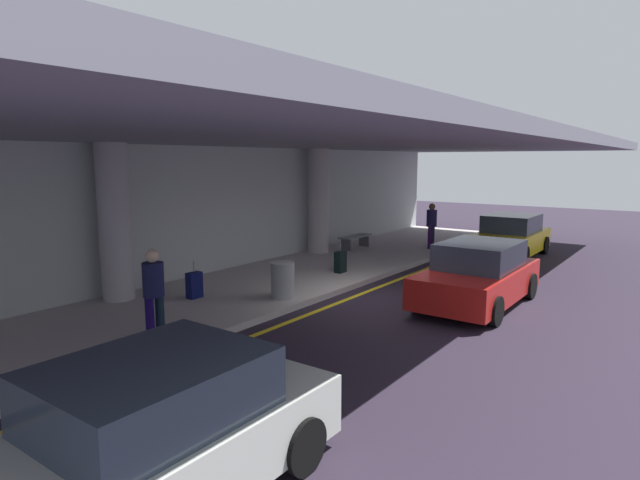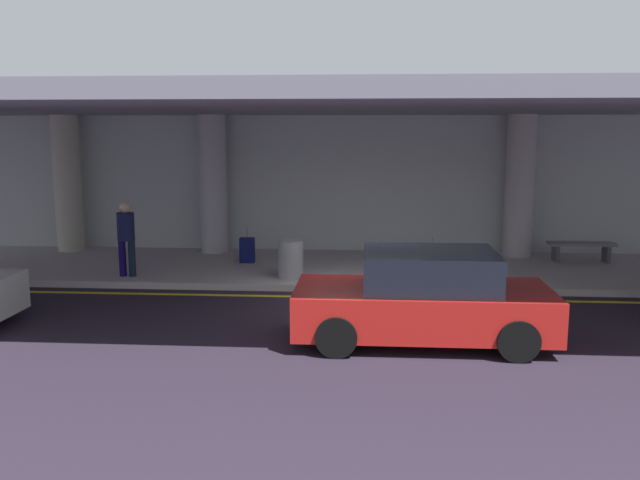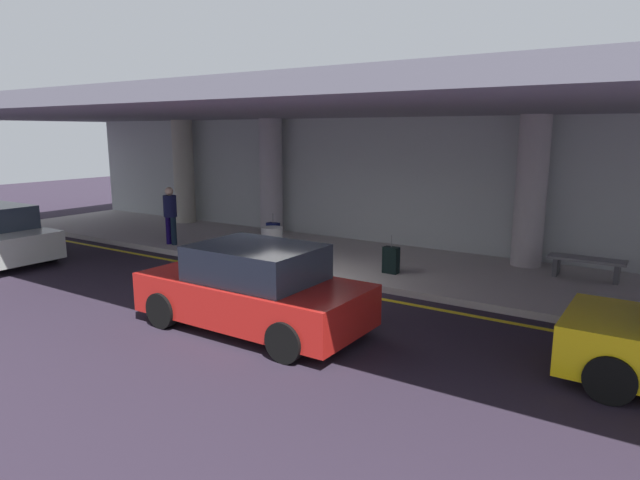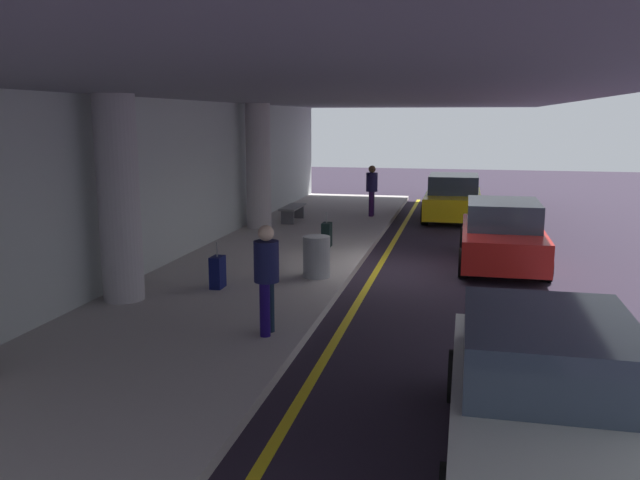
{
  "view_description": "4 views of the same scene",
  "coord_description": "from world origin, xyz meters",
  "px_view_note": "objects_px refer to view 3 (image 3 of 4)",
  "views": [
    {
      "loc": [
        -10.99,
        -6.29,
        3.4
      ],
      "look_at": [
        -0.07,
        1.65,
        1.35
      ],
      "focal_mm": 29.55,
      "sensor_mm": 36.0,
      "label": 1
    },
    {
      "loc": [
        0.08,
        -12.58,
        3.4
      ],
      "look_at": [
        -0.97,
        2.04,
        0.95
      ],
      "focal_mm": 36.95,
      "sensor_mm": 36.0,
      "label": 2
    },
    {
      "loc": [
        7.03,
        -9.2,
        3.4
      ],
      "look_at": [
        0.02,
        1.43,
        0.88
      ],
      "focal_mm": 30.83,
      "sensor_mm": 36.0,
      "label": 3
    },
    {
      "loc": [
        -14.4,
        -1.28,
        3.4
      ],
      "look_at": [
        -0.88,
        1.73,
        0.79
      ],
      "focal_mm": 36.65,
      "sensor_mm": 36.0,
      "label": 4
    }
  ],
  "objects_px": {
    "support_column_left_mid": "(271,177)",
    "person_waiting_for_ride": "(170,212)",
    "support_column_far_left": "(184,172)",
    "support_column_center": "(531,191)",
    "suitcase_upright_primary": "(391,260)",
    "trash_bin_steel": "(272,244)",
    "suitcase_upright_secondary": "(273,233)",
    "bench_metal": "(586,264)",
    "car_red": "(254,289)"
  },
  "relations": [
    {
      "from": "suitcase_upright_primary",
      "to": "support_column_center",
      "type": "bearing_deg",
      "value": 19.66
    },
    {
      "from": "support_column_center",
      "to": "person_waiting_for_ride",
      "type": "height_order",
      "value": "support_column_center"
    },
    {
      "from": "support_column_left_mid",
      "to": "person_waiting_for_ride",
      "type": "distance_m",
      "value": 3.46
    },
    {
      "from": "bench_metal",
      "to": "trash_bin_steel",
      "type": "relative_size",
      "value": 1.88
    },
    {
      "from": "bench_metal",
      "to": "trash_bin_steel",
      "type": "distance_m",
      "value": 7.43
    },
    {
      "from": "suitcase_upright_primary",
      "to": "bench_metal",
      "type": "xyz_separation_m",
      "value": [
        3.88,
        1.93,
        0.04
      ]
    },
    {
      "from": "suitcase_upright_primary",
      "to": "trash_bin_steel",
      "type": "relative_size",
      "value": 1.06
    },
    {
      "from": "car_red",
      "to": "suitcase_upright_primary",
      "type": "bearing_deg",
      "value": -97.04
    },
    {
      "from": "car_red",
      "to": "bench_metal",
      "type": "height_order",
      "value": "car_red"
    },
    {
      "from": "suitcase_upright_primary",
      "to": "trash_bin_steel",
      "type": "distance_m",
      "value": 3.19
    },
    {
      "from": "suitcase_upright_secondary",
      "to": "support_column_left_mid",
      "type": "bearing_deg",
      "value": 147.52
    },
    {
      "from": "person_waiting_for_ride",
      "to": "suitcase_upright_secondary",
      "type": "height_order",
      "value": "person_waiting_for_ride"
    },
    {
      "from": "support_column_far_left",
      "to": "support_column_center",
      "type": "bearing_deg",
      "value": 0.0
    },
    {
      "from": "suitcase_upright_primary",
      "to": "suitcase_upright_secondary",
      "type": "height_order",
      "value": "same"
    },
    {
      "from": "trash_bin_steel",
      "to": "support_column_center",
      "type": "bearing_deg",
      "value": 28.43
    },
    {
      "from": "suitcase_upright_secondary",
      "to": "bench_metal",
      "type": "xyz_separation_m",
      "value": [
        8.32,
        0.71,
        0.04
      ]
    },
    {
      "from": "support_column_left_mid",
      "to": "support_column_center",
      "type": "relative_size",
      "value": 1.0
    },
    {
      "from": "trash_bin_steel",
      "to": "car_red",
      "type": "bearing_deg",
      "value": -55.62
    },
    {
      "from": "support_column_left_mid",
      "to": "suitcase_upright_secondary",
      "type": "xyz_separation_m",
      "value": [
        1.12,
        -1.36,
        -1.51
      ]
    },
    {
      "from": "support_column_far_left",
      "to": "support_column_left_mid",
      "type": "distance_m",
      "value": 4.0
    },
    {
      "from": "car_red",
      "to": "trash_bin_steel",
      "type": "distance_m",
      "value": 4.63
    },
    {
      "from": "suitcase_upright_secondary",
      "to": "support_column_far_left",
      "type": "bearing_deg",
      "value": -176.92
    },
    {
      "from": "support_column_left_mid",
      "to": "car_red",
      "type": "relative_size",
      "value": 0.89
    },
    {
      "from": "suitcase_upright_secondary",
      "to": "bench_metal",
      "type": "bearing_deg",
      "value": 22.88
    },
    {
      "from": "suitcase_upright_primary",
      "to": "trash_bin_steel",
      "type": "xyz_separation_m",
      "value": [
        -3.16,
        -0.45,
        0.11
      ]
    },
    {
      "from": "support_column_far_left",
      "to": "person_waiting_for_ride",
      "type": "xyz_separation_m",
      "value": [
        2.72,
        -3.1,
        -0.86
      ]
    },
    {
      "from": "suitcase_upright_secondary",
      "to": "bench_metal",
      "type": "height_order",
      "value": "suitcase_upright_secondary"
    },
    {
      "from": "suitcase_upright_primary",
      "to": "suitcase_upright_secondary",
      "type": "xyz_separation_m",
      "value": [
        -4.44,
        1.21,
        0.0
      ]
    },
    {
      "from": "person_waiting_for_ride",
      "to": "suitcase_upright_primary",
      "type": "xyz_separation_m",
      "value": [
        6.84,
        0.53,
        -0.65
      ]
    },
    {
      "from": "support_column_far_left",
      "to": "support_column_center",
      "type": "distance_m",
      "value": 12.0
    },
    {
      "from": "support_column_left_mid",
      "to": "bench_metal",
      "type": "bearing_deg",
      "value": -3.92
    },
    {
      "from": "person_waiting_for_ride",
      "to": "trash_bin_steel",
      "type": "bearing_deg",
      "value": -169.26
    },
    {
      "from": "support_column_far_left",
      "to": "trash_bin_steel",
      "type": "bearing_deg",
      "value": -25.3
    },
    {
      "from": "bench_metal",
      "to": "trash_bin_steel",
      "type": "xyz_separation_m",
      "value": [
        -7.04,
        -2.38,
        0.07
      ]
    },
    {
      "from": "support_column_far_left",
      "to": "suitcase_upright_secondary",
      "type": "distance_m",
      "value": 5.51
    },
    {
      "from": "bench_metal",
      "to": "trash_bin_steel",
      "type": "height_order",
      "value": "trash_bin_steel"
    },
    {
      "from": "support_column_far_left",
      "to": "suitcase_upright_primary",
      "type": "relative_size",
      "value": 4.06
    },
    {
      "from": "support_column_left_mid",
      "to": "trash_bin_steel",
      "type": "relative_size",
      "value": 4.29
    },
    {
      "from": "suitcase_upright_secondary",
      "to": "support_column_center",
      "type": "bearing_deg",
      "value": 29.17
    },
    {
      "from": "suitcase_upright_primary",
      "to": "trash_bin_steel",
      "type": "bearing_deg",
      "value": 161.3
    },
    {
      "from": "person_waiting_for_ride",
      "to": "suitcase_upright_primary",
      "type": "relative_size",
      "value": 1.87
    },
    {
      "from": "support_column_far_left",
      "to": "support_column_left_mid",
      "type": "height_order",
      "value": "same"
    },
    {
      "from": "support_column_left_mid",
      "to": "person_waiting_for_ride",
      "type": "relative_size",
      "value": 2.17
    },
    {
      "from": "support_column_far_left",
      "to": "trash_bin_steel",
      "type": "height_order",
      "value": "support_column_far_left"
    },
    {
      "from": "car_red",
      "to": "suitcase_upright_primary",
      "type": "relative_size",
      "value": 4.56
    },
    {
      "from": "suitcase_upright_secondary",
      "to": "trash_bin_steel",
      "type": "distance_m",
      "value": 2.1
    },
    {
      "from": "support_column_far_left",
      "to": "suitcase_upright_secondary",
      "type": "relative_size",
      "value": 4.06
    },
    {
      "from": "trash_bin_steel",
      "to": "support_column_left_mid",
      "type": "bearing_deg",
      "value": 128.46
    },
    {
      "from": "bench_metal",
      "to": "support_column_left_mid",
      "type": "bearing_deg",
      "value": 176.08
    },
    {
      "from": "car_red",
      "to": "bench_metal",
      "type": "relative_size",
      "value": 2.56
    }
  ]
}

